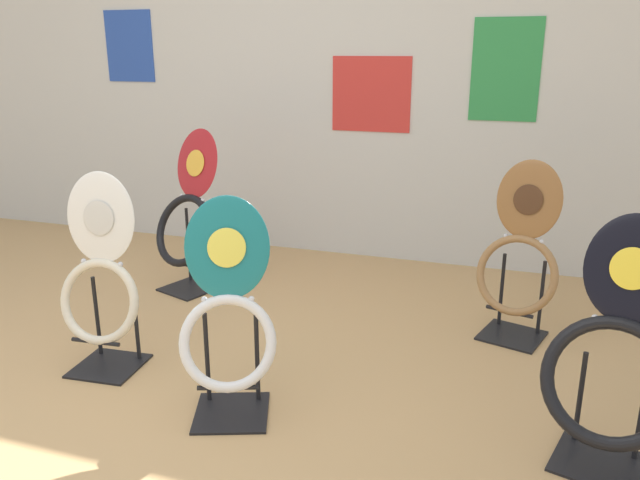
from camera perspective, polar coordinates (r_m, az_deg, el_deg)
The scene contains 7 objects.
ground_plane at distance 2.43m, azimuth -21.55°, elevation -18.14°, with size 14.00×14.00×0.00m, color tan.
wall_back at distance 4.21m, azimuth -0.80°, elevation 16.29°, with size 8.00×0.07×2.60m.
toilet_seat_display_jazz_black at distance 2.27m, azimuth 25.23°, elevation -10.32°, with size 0.48×0.42×0.85m.
toilet_seat_display_white_plain at distance 2.83m, azimuth -19.40°, elevation -3.63°, with size 0.38×0.30×0.87m.
toilet_seat_display_woodgrain at distance 3.11m, azimuth 17.81°, elevation -1.56°, with size 0.42×0.35×0.87m.
toilet_seat_display_teal_sax at distance 2.36m, azimuth -8.41°, elevation -7.14°, with size 0.41×0.37×0.84m.
toilet_seat_display_crimson_swirl at distance 3.64m, azimuth -12.04°, elevation 1.92°, with size 0.47×0.41×0.93m.
Camera 1 is at (1.38, -1.47, 1.35)m, focal length 35.00 mm.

